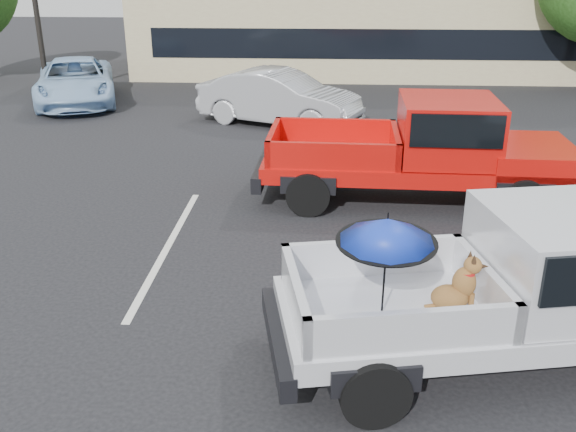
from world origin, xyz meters
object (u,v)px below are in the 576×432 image
(red_pickup, at_px, (437,146))
(silver_sedan, at_px, (279,98))
(silver_pickup, at_px, (538,280))
(blue_suv, at_px, (75,81))

(red_pickup, bearing_deg, silver_sedan, 121.80)
(silver_pickup, relative_size, red_pickup, 0.95)
(silver_pickup, distance_m, red_pickup, 5.44)
(red_pickup, distance_m, silver_sedan, 7.04)
(blue_suv, bearing_deg, silver_sedan, -38.36)
(silver_pickup, xyz_separation_m, red_pickup, (-0.32, 5.43, 0.07))
(silver_sedan, xyz_separation_m, blue_suv, (-6.92, 2.48, -0.05))
(silver_pickup, xyz_separation_m, silver_sedan, (-3.81, 11.53, -0.28))
(silver_sedan, bearing_deg, blue_suv, 92.86)
(red_pickup, relative_size, silver_sedan, 1.34)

